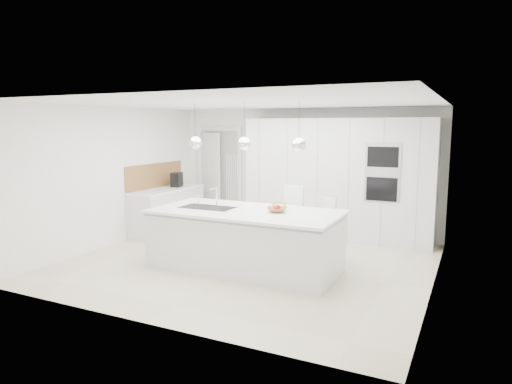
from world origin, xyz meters
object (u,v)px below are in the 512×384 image
at_px(fruit_bowl, 277,210).
at_px(espresso_machine, 177,180).
at_px(bar_stool_right, 325,230).
at_px(island_base, 245,241).
at_px(bar_stool_left, 290,223).

bearing_deg(fruit_bowl, espresso_machine, 150.54).
relative_size(espresso_machine, bar_stool_right, 0.29).
height_order(island_base, espresso_machine, espresso_machine).
relative_size(fruit_bowl, espresso_machine, 1.00).
relative_size(island_base, bar_stool_right, 2.76).
bearing_deg(espresso_machine, island_base, -49.53).
height_order(espresso_machine, bar_stool_left, espresso_machine).
bearing_deg(island_base, espresso_machine, 144.31).
distance_m(island_base, fruit_bowl, 0.71).
distance_m(island_base, bar_stool_right, 1.35).
distance_m(island_base, bar_stool_left, 0.95).
xyz_separation_m(fruit_bowl, espresso_machine, (-3.01, 1.70, 0.11)).
distance_m(espresso_machine, bar_stool_right, 3.65).
bearing_deg(bar_stool_left, island_base, -103.42).
relative_size(bar_stool_left, bar_stool_right, 1.17).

